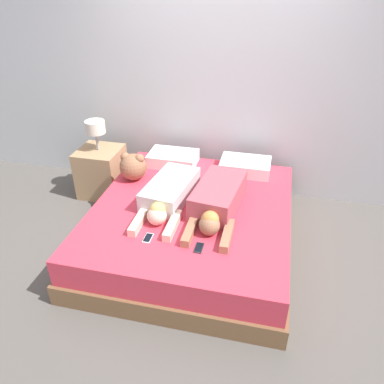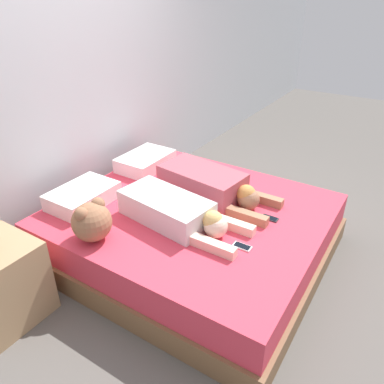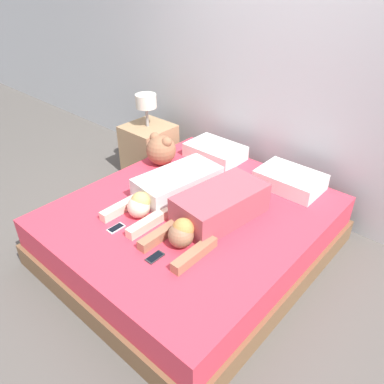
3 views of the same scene
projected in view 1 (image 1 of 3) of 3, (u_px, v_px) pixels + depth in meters
ground_plane at (192, 243)px, 3.68m from camera, size 12.00×12.00×0.00m
wall_back at (217, 79)px, 3.99m from camera, size 12.00×0.06×2.60m
bed at (192, 225)px, 3.57m from camera, size 1.85×2.06×0.43m
pillow_head_left at (173, 158)px, 4.16m from camera, size 0.53×0.36×0.13m
pillow_head_right at (245, 166)px, 4.00m from camera, size 0.53×0.36×0.13m
person_left at (168, 194)px, 3.45m from camera, size 0.44×1.02×0.20m
person_right at (217, 200)px, 3.34m from camera, size 0.45×1.02×0.23m
cell_phone_left at (148, 238)px, 3.04m from camera, size 0.06×0.13×0.01m
cell_phone_right at (199, 248)px, 2.94m from camera, size 0.06×0.13×0.01m
plush_toy at (133, 166)px, 3.82m from camera, size 0.28×0.28×0.29m
nightstand at (101, 170)px, 4.35m from camera, size 0.47×0.47×0.90m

